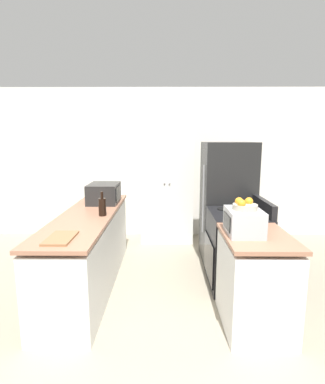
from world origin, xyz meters
TOP-DOWN VIEW (x-y plane):
  - ground_plane at (0.00, 0.00)m, footprint 14.00×14.00m
  - wall_back at (0.00, 3.24)m, footprint 7.00×0.06m
  - counter_left at (-0.87, 1.28)m, footprint 0.60×2.36m
  - counter_right at (0.87, 0.51)m, footprint 0.60×0.81m
  - pantry_cabinet at (0.07, 2.93)m, footprint 0.86×0.55m
  - stove at (0.89, 1.31)m, footprint 0.66×0.76m
  - refrigerator at (0.91, 2.09)m, footprint 0.71×0.72m
  - microwave at (-0.79, 1.88)m, footprint 0.39×0.51m
  - wine_bottle at (-0.67, 1.18)m, footprint 0.08×0.08m
  - toaster_oven at (0.75, 0.54)m, footprint 0.31×0.39m
  - fruit_bowl at (0.75, 0.54)m, footprint 0.22×0.22m
  - cutting_board at (-0.87, 0.38)m, footprint 0.22×0.37m

SIDE VIEW (x-z plane):
  - ground_plane at x=0.00m, z-range 0.00..0.00m
  - counter_left at x=-0.87m, z-range -0.01..0.87m
  - counter_right at x=0.87m, z-range -0.01..0.87m
  - stove at x=0.89m, z-range -0.07..0.97m
  - refrigerator at x=0.91m, z-range 0.00..1.69m
  - cutting_board at x=-0.87m, z-range 0.88..0.90m
  - wine_bottle at x=-0.67m, z-range 0.85..1.13m
  - toaster_oven at x=0.75m, z-range 0.88..1.11m
  - microwave at x=-0.79m, z-range 0.88..1.14m
  - pantry_cabinet at x=0.07m, z-range 0.00..2.07m
  - fruit_bowl at x=0.75m, z-range 1.10..1.20m
  - wall_back at x=0.00m, z-range 0.00..2.60m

